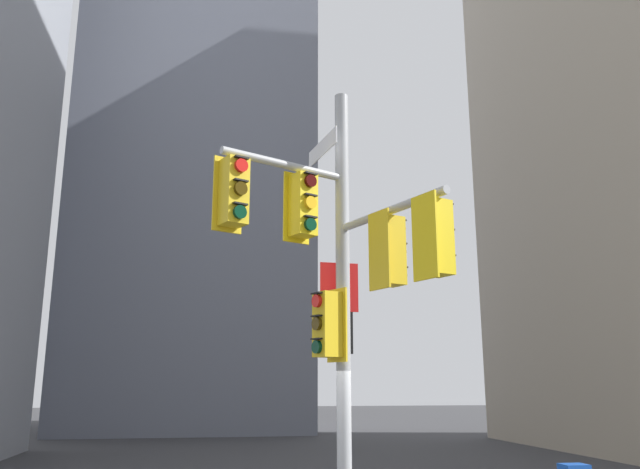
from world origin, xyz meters
TOP-DOWN VIEW (x-y plane):
  - building_mid_block at (-2.97, 26.13)m, footprint 12.09×12.09m
  - signal_pole_assembly at (-0.20, -0.59)m, footprint 3.18×2.99m

SIDE VIEW (x-z plane):
  - signal_pole_assembly at x=-0.20m, z-range 0.49..7.61m
  - building_mid_block at x=-2.97m, z-range 0.00..49.07m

